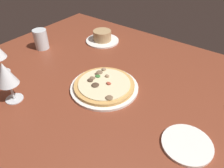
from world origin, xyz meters
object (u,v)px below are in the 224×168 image
at_px(ramekin_on_saucer, 102,37).
at_px(pizza_main, 104,86).
at_px(wine_glass_near, 6,75).
at_px(side_plate, 187,144).
at_px(water_glass, 41,40).

bearing_deg(ramekin_on_saucer, pizza_main, -49.89).
height_order(pizza_main, wine_glass_near, wine_glass_near).
xyz_separation_m(ramekin_on_saucer, side_plate, (0.64, -0.38, -0.02)).
distance_m(ramekin_on_saucer, wine_glass_near, 0.58).
relative_size(pizza_main, water_glass, 2.69).
bearing_deg(side_plate, wine_glass_near, -162.29).
relative_size(water_glass, side_plate, 0.66).
distance_m(pizza_main, ramekin_on_saucer, 0.42).
distance_m(pizza_main, wine_glass_near, 0.36).
distance_m(pizza_main, water_glass, 0.48).
bearing_deg(ramekin_on_saucer, wine_glass_near, -85.89).
xyz_separation_m(pizza_main, water_glass, (-0.47, 0.07, 0.03)).
height_order(ramekin_on_saucer, wine_glass_near, wine_glass_near).
bearing_deg(ramekin_on_saucer, side_plate, -31.11).
bearing_deg(pizza_main, ramekin_on_saucer, 130.11).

